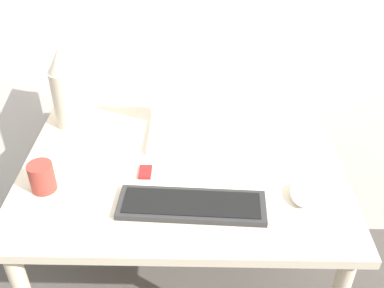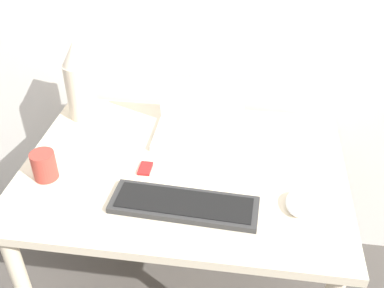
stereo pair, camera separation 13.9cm
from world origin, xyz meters
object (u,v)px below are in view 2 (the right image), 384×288
at_px(mp3_player, 145,168).
at_px(vase, 79,81).
at_px(mouse, 297,204).
at_px(laptop, 200,122).
at_px(mug, 44,165).
at_px(keyboard, 184,205).

bearing_deg(mp3_player, vase, 136.50).
height_order(mouse, mp3_player, mouse).
xyz_separation_m(mouse, mp3_player, (-0.47, 0.11, -0.01)).
bearing_deg(mouse, laptop, 134.23).
bearing_deg(mug, laptop, 34.68).
height_order(keyboard, vase, vase).
xyz_separation_m(keyboard, mp3_player, (-0.15, 0.15, -0.01)).
distance_m(keyboard, mug, 0.46).
bearing_deg(laptop, mp3_player, -122.76).
xyz_separation_m(laptop, mug, (-0.45, -0.31, -0.00)).
relative_size(mouse, mp3_player, 1.67).
bearing_deg(laptop, mouse, -45.77).
bearing_deg(vase, laptop, -7.52).
relative_size(keyboard, vase, 1.43).
height_order(laptop, mouse, laptop).
bearing_deg(vase, keyboard, -44.25).
distance_m(keyboard, mp3_player, 0.22).
relative_size(mouse, vase, 0.35).
bearing_deg(laptop, vase, 172.48).
bearing_deg(keyboard, mp3_player, 134.30).
distance_m(laptop, mug, 0.54).
xyz_separation_m(laptop, mouse, (0.33, -0.34, -0.03)).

